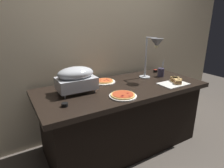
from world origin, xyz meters
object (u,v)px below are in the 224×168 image
object	(u,v)px
pizza_plate_front	(123,95)
utensil_holder	(161,72)
sauce_cup_near	(155,71)
sauce_cup_far	(65,105)
pizza_plate_center	(104,81)
chafing_dish	(76,78)
sandwich_platter	(175,82)
heat_lamp	(154,47)

from	to	relation	value
pizza_plate_front	utensil_holder	bearing A→B (deg)	22.09
sauce_cup_near	sauce_cup_far	world-z (taller)	sauce_cup_near
pizza_plate_center	sauce_cup_near	world-z (taller)	sauce_cup_near
chafing_dish	sauce_cup_near	world-z (taller)	chafing_dish
sauce_cup_near	pizza_plate_center	bearing A→B (deg)	-176.84
chafing_dish	sandwich_platter	xyz separation A→B (m)	(1.09, -0.31, -0.13)
chafing_dish	utensil_holder	distance (m)	1.17
heat_lamp	sauce_cup_near	bearing A→B (deg)	41.64
pizza_plate_center	sauce_cup_near	xyz separation A→B (m)	(0.86, 0.05, 0.01)
pizza_plate_front	sauce_cup_near	world-z (taller)	sauce_cup_near
pizza_plate_center	utensil_holder	distance (m)	0.78
chafing_dish	pizza_plate_front	distance (m)	0.50
pizza_plate_center	sauce_cup_far	world-z (taller)	same
chafing_dish	pizza_plate_center	world-z (taller)	chafing_dish
heat_lamp	sandwich_platter	world-z (taller)	heat_lamp
sandwich_platter	utensil_holder	size ratio (longest dim) A/B	1.45
sauce_cup_near	chafing_dish	bearing A→B (deg)	-170.92
chafing_dish	heat_lamp	bearing A→B (deg)	-4.28
heat_lamp	sandwich_platter	distance (m)	0.47
pizza_plate_front	chafing_dish	bearing A→B (deg)	135.51
sandwich_platter	utensil_holder	bearing A→B (deg)	76.11
pizza_plate_center	sauce_cup_near	distance (m)	0.86
chafing_dish	sauce_cup_near	bearing A→B (deg)	9.08
pizza_plate_front	pizza_plate_center	size ratio (longest dim) A/B	1.02
heat_lamp	utensil_holder	bearing A→B (deg)	18.37
sauce_cup_near	utensil_holder	size ratio (longest dim) A/B	0.26
chafing_dish	sandwich_platter	world-z (taller)	chafing_dish
pizza_plate_front	heat_lamp	bearing A→B (deg)	23.33
sauce_cup_near	sauce_cup_far	distance (m)	1.55
pizza_plate_front	utensil_holder	distance (m)	0.89
pizza_plate_center	chafing_dish	bearing A→B (deg)	-159.09
pizza_plate_front	utensil_holder	size ratio (longest dim) A/B	1.18
chafing_dish	pizza_plate_front	xyz separation A→B (m)	(0.34, -0.34, -0.14)
sandwich_platter	utensil_holder	xyz separation A→B (m)	(0.08, 0.31, 0.04)
pizza_plate_center	sandwich_platter	xyz separation A→B (m)	(0.69, -0.46, 0.01)
pizza_plate_center	sauce_cup_near	bearing A→B (deg)	3.16
pizza_plate_front	pizza_plate_center	bearing A→B (deg)	82.79
chafing_dish	utensil_holder	bearing A→B (deg)	-0.05
chafing_dish	sandwich_platter	size ratio (longest dim) A/B	1.17
pizza_plate_center	sauce_cup_far	size ratio (longest dim) A/B	4.63
heat_lamp	sandwich_platter	size ratio (longest dim) A/B	1.57
pizza_plate_front	sandwich_platter	xyz separation A→B (m)	(0.75, 0.03, 0.01)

